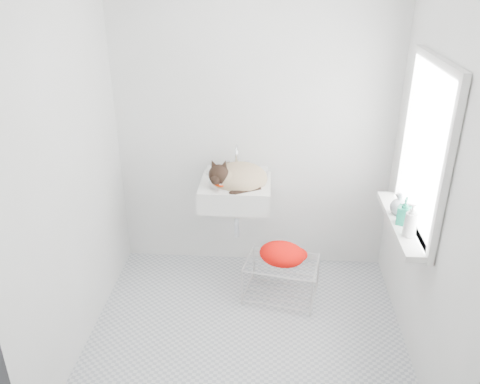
# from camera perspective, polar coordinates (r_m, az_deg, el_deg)

# --- Properties ---
(floor) EXTENTS (2.20, 2.00, 0.02)m
(floor) POSITION_cam_1_polar(r_m,az_deg,el_deg) (3.60, 0.72, -16.32)
(floor) COLOR silver
(floor) RESTS_ON ground
(back_wall) EXTENTS (2.20, 0.02, 2.50)m
(back_wall) POSITION_cam_1_polar(r_m,az_deg,el_deg) (3.86, 1.66, 8.13)
(back_wall) COLOR white
(back_wall) RESTS_ON ground
(right_wall) EXTENTS (0.02, 2.00, 2.50)m
(right_wall) POSITION_cam_1_polar(r_m,az_deg,el_deg) (3.07, 21.81, 1.62)
(right_wall) COLOR white
(right_wall) RESTS_ON ground
(left_wall) EXTENTS (0.02, 2.00, 2.50)m
(left_wall) POSITION_cam_1_polar(r_m,az_deg,el_deg) (3.17, -19.46, 2.71)
(left_wall) COLOR white
(left_wall) RESTS_ON ground
(window_glass) EXTENTS (0.01, 0.80, 1.00)m
(window_glass) POSITION_cam_1_polar(r_m,az_deg,el_deg) (3.21, 20.87, 4.70)
(window_glass) COLOR white
(window_glass) RESTS_ON right_wall
(window_frame) EXTENTS (0.04, 0.90, 1.10)m
(window_frame) POSITION_cam_1_polar(r_m,az_deg,el_deg) (3.20, 20.61, 4.71)
(window_frame) COLOR white
(window_frame) RESTS_ON right_wall
(windowsill) EXTENTS (0.16, 0.88, 0.04)m
(windowsill) POSITION_cam_1_polar(r_m,az_deg,el_deg) (3.39, 18.31, -3.46)
(windowsill) COLOR white
(windowsill) RESTS_ON right_wall
(sink) EXTENTS (0.54, 0.47, 0.22)m
(sink) POSITION_cam_1_polar(r_m,az_deg,el_deg) (3.76, -0.51, 1.17)
(sink) COLOR white
(sink) RESTS_ON back_wall
(faucet) EXTENTS (0.20, 0.14, 0.20)m
(faucet) POSITION_cam_1_polar(r_m,az_deg,el_deg) (3.88, -0.32, 4.15)
(faucet) COLOR silver
(faucet) RESTS_ON sink
(cat) EXTENTS (0.50, 0.45, 0.29)m
(cat) POSITION_cam_1_polar(r_m,az_deg,el_deg) (3.73, -0.35, 1.62)
(cat) COLOR tan
(cat) RESTS_ON sink
(wire_rack) EXTENTS (0.59, 0.47, 0.32)m
(wire_rack) POSITION_cam_1_polar(r_m,az_deg,el_deg) (3.87, 4.77, -10.13)
(wire_rack) COLOR silver
(wire_rack) RESTS_ON floor
(towel) EXTENTS (0.41, 0.35, 0.14)m
(towel) POSITION_cam_1_polar(r_m,az_deg,el_deg) (3.75, 4.88, -7.76)
(towel) COLOR #FA0D00
(towel) RESTS_ON wire_rack
(bottle_a) EXTENTS (0.10, 0.10, 0.18)m
(bottle_a) POSITION_cam_1_polar(r_m,az_deg,el_deg) (3.21, 18.97, -4.85)
(bottle_a) COLOR silver
(bottle_a) RESTS_ON windowsill
(bottle_b) EXTENTS (0.11, 0.11, 0.18)m
(bottle_b) POSITION_cam_1_polar(r_m,az_deg,el_deg) (3.34, 18.36, -3.52)
(bottle_b) COLOR #127054
(bottle_b) RESTS_ON windowsill
(bottle_c) EXTENTS (0.16, 0.16, 0.15)m
(bottle_c) POSITION_cam_1_polar(r_m,az_deg,el_deg) (3.46, 17.85, -2.41)
(bottle_c) COLOR #B1B5C0
(bottle_c) RESTS_ON windowsill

